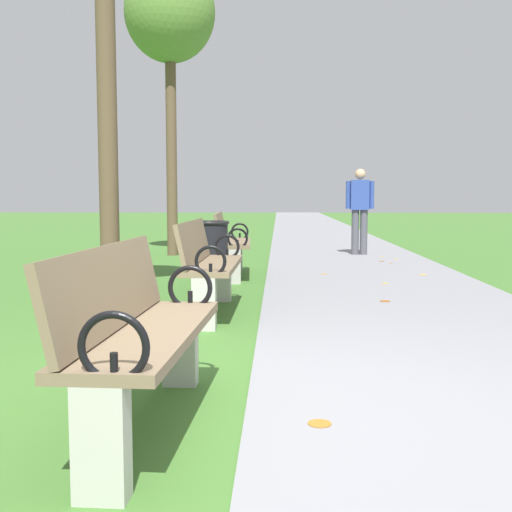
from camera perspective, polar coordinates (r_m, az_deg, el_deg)
name	(u,v)px	position (r m, az deg, el deg)	size (l,w,h in m)	color
ground_plane	(244,420)	(3.38, -1.03, -14.29)	(80.00, 80.00, 0.00)	#42722D
paved_walkway	(317,230)	(21.24, 5.38, 2.30)	(2.82, 44.00, 0.02)	gray
park_bench_1	(139,331)	(3.18, -10.35, -6.57)	(0.54, 1.62, 0.90)	#7A664C
park_bench_2	(208,264)	(6.18, -4.25, -0.71)	(0.49, 1.61, 0.90)	#7A664C
park_bench_3	(231,242)	(9.04, -2.25, 1.22)	(0.54, 1.62, 0.90)	#7A664C
tree_2	(170,16)	(12.82, -7.63, 20.29)	(1.68, 1.68, 5.45)	brown
pedestrian_walking	(360,207)	(12.37, 9.16, 4.33)	(0.53, 0.24, 1.62)	#4C4C56
trash_bin	(209,256)	(7.64, -4.15, -0.01)	(0.48, 0.48, 0.84)	black
scattered_leaves	(267,313)	(6.19, 0.94, -5.10)	(4.89, 9.88, 0.02)	gold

